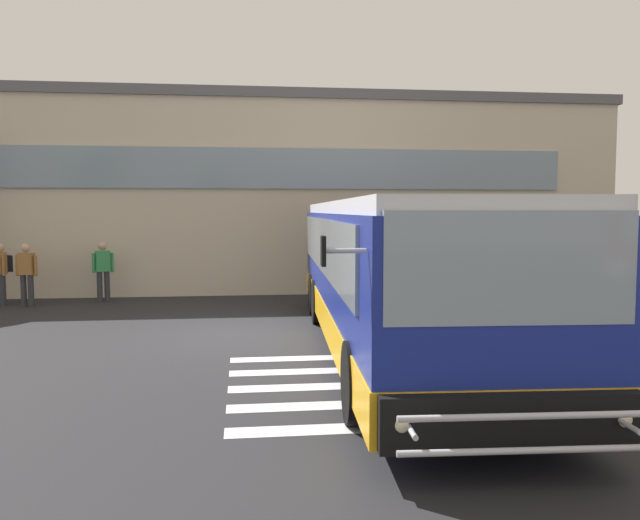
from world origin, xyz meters
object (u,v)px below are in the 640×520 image
Objects in this scene: passenger_near_column at (2,270)px; passenger_by_doorway at (27,272)px; bus_main_foreground at (393,277)px; passenger_at_curb_edge at (103,269)px; safety_bollard_yellow at (335,289)px.

passenger_near_column is 1.00× the size of passenger_by_doorway.
bus_main_foreground is 10.52m from passenger_by_doorway.
passenger_near_column and passenger_at_curb_edge have the same top height.
passenger_by_doorway is 1.95m from passenger_at_curb_edge.
passenger_near_column is at bearing -171.76° from passenger_at_curb_edge.
passenger_by_doorway and passenger_at_curb_edge have the same top height.
bus_main_foreground reaches higher than passenger_at_curb_edge.
passenger_at_curb_edge is 6.55m from safety_bollard_yellow.
passenger_near_column is 1.00× the size of passenger_at_curb_edge.
safety_bollard_yellow is at bearing -7.60° from passenger_near_column.
passenger_near_column is 8.99m from safety_bollard_yellow.
safety_bollard_yellow is (6.34, -1.55, -0.48)m from passenger_at_curb_edge.
passenger_at_curb_edge is (-6.62, 6.97, -0.41)m from bus_main_foreground.
bus_main_foreground is 9.62m from passenger_at_curb_edge.
passenger_by_doorway is (0.73, -0.33, -0.03)m from passenger_near_column.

